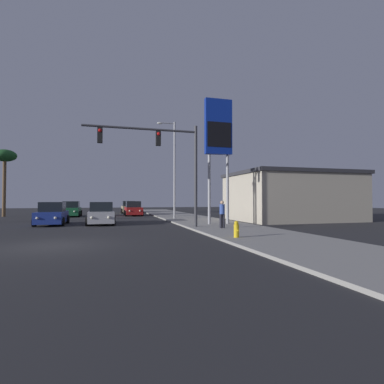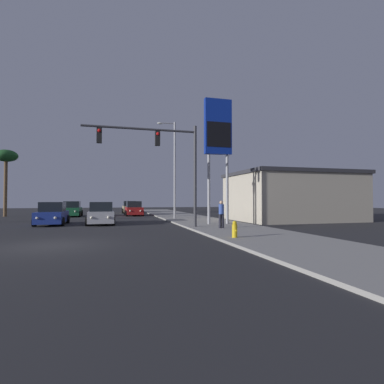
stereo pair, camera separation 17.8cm
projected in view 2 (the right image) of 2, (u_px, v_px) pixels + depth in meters
The scene contains 14 objects.
ground_plane at pixel (51, 246), 11.97m from camera, with size 120.00×120.00×0.00m, color #28282B.
sidewalk_right at pixel (203, 222), 24.10m from camera, with size 5.00×60.00×0.12m.
building_gas_station at pixel (291, 196), 27.00m from camera, with size 10.30×8.30×4.30m.
car_red at pixel (134, 209), 34.86m from camera, with size 2.04×4.32×1.68m.
car_green at pixel (72, 210), 32.96m from camera, with size 2.04×4.32×1.68m.
car_blue at pixel (52, 214), 22.05m from camera, with size 2.04×4.32×1.68m.
car_silver at pixel (101, 214), 22.60m from camera, with size 2.04×4.33×1.68m.
car_tan at pixel (130, 208), 41.75m from camera, with size 2.04×4.32×1.68m.
traffic_light_mast at pixel (164, 154), 18.77m from camera, with size 7.07×0.36×6.50m.
street_lamp at pixel (173, 165), 27.86m from camera, with size 1.74×0.24×9.00m.
gas_station_sign at pixel (218, 134), 21.57m from camera, with size 2.00×0.42×9.00m.
fire_hydrant at pixel (235, 229), 13.71m from camera, with size 0.24×0.34×0.76m.
pedestrian_on_sidewalk at pixel (221, 213), 18.27m from camera, with size 0.34×0.32×1.67m.
palm_tree_mid at pixel (6, 159), 32.98m from camera, with size 2.40×2.40×7.37m.
Camera 2 is at (2.34, -13.09, 1.85)m, focal length 28.00 mm.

